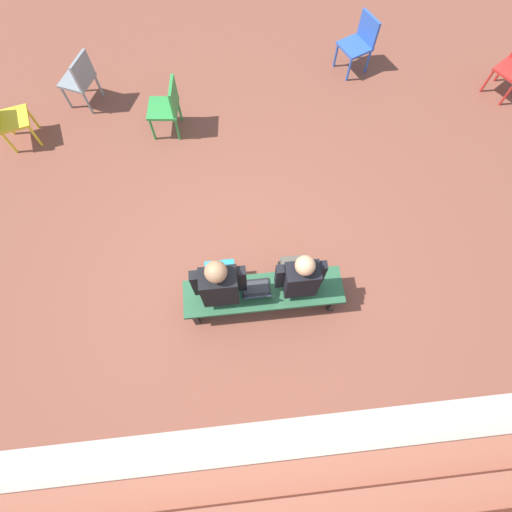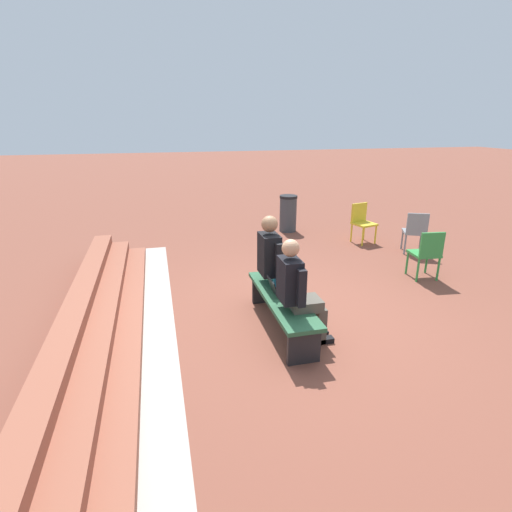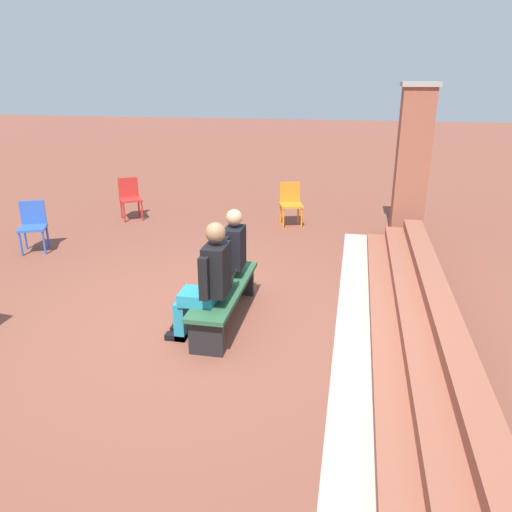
{
  "view_description": "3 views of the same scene",
  "coord_description": "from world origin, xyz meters",
  "px_view_note": "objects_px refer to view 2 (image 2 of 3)",
  "views": [
    {
      "loc": [
        -0.01,
        1.61,
        4.69
      ],
      "look_at": [
        -0.2,
        -0.19,
        0.59
      ],
      "focal_mm": 28.0,
      "sensor_mm": 36.0,
      "label": 1
    },
    {
      "loc": [
        -4.59,
        1.61,
        2.54
      ],
      "look_at": [
        0.16,
        0.42,
        0.87
      ],
      "focal_mm": 28.0,
      "sensor_mm": 36.0,
      "label": 2
    },
    {
      "loc": [
        5.02,
        1.61,
        2.81
      ],
      "look_at": [
        -0.81,
        0.45,
        0.66
      ],
      "focal_mm": 35.0,
      "sensor_mm": 36.0,
      "label": 3
    }
  ],
  "objects_px": {
    "bench": "(282,303)",
    "litter_bin": "(288,213)",
    "person_adult": "(277,262)",
    "laptop": "(279,290)",
    "plastic_chair_far_right": "(362,220)",
    "plastic_chair_foreground": "(427,252)",
    "plastic_chair_by_pillar": "(415,230)",
    "person_student": "(298,289)"
  },
  "relations": [
    {
      "from": "laptop",
      "to": "plastic_chair_foreground",
      "type": "bearing_deg",
      "value": -71.7
    },
    {
      "from": "bench",
      "to": "plastic_chair_far_right",
      "type": "height_order",
      "value": "plastic_chair_far_right"
    },
    {
      "from": "person_student",
      "to": "plastic_chair_foreground",
      "type": "relative_size",
      "value": 1.55
    },
    {
      "from": "person_student",
      "to": "plastic_chair_by_pillar",
      "type": "relative_size",
      "value": 1.55
    },
    {
      "from": "person_adult",
      "to": "laptop",
      "type": "xyz_separation_m",
      "value": [
        -0.38,
        0.08,
        -0.23
      ]
    },
    {
      "from": "plastic_chair_far_right",
      "to": "plastic_chair_foreground",
      "type": "distance_m",
      "value": 2.22
    },
    {
      "from": "person_student",
      "to": "plastic_chair_far_right",
      "type": "height_order",
      "value": "person_student"
    },
    {
      "from": "plastic_chair_by_pillar",
      "to": "plastic_chair_foreground",
      "type": "bearing_deg",
      "value": 152.47
    },
    {
      "from": "plastic_chair_foreground",
      "to": "plastic_chair_by_pillar",
      "type": "height_order",
      "value": "same"
    },
    {
      "from": "plastic_chair_by_pillar",
      "to": "person_student",
      "type": "bearing_deg",
      "value": 127.81
    },
    {
      "from": "laptop",
      "to": "plastic_chair_by_pillar",
      "type": "xyz_separation_m",
      "value": [
        2.19,
        -3.5,
        -0.02
      ]
    },
    {
      "from": "plastic_chair_far_right",
      "to": "plastic_chair_foreground",
      "type": "relative_size",
      "value": 1.0
    },
    {
      "from": "bench",
      "to": "litter_bin",
      "type": "bearing_deg",
      "value": -19.37
    },
    {
      "from": "person_student",
      "to": "laptop",
      "type": "bearing_deg",
      "value": 9.45
    },
    {
      "from": "bench",
      "to": "plastic_chair_by_pillar",
      "type": "distance_m",
      "value": 4.16
    },
    {
      "from": "plastic_chair_by_pillar",
      "to": "plastic_chair_far_right",
      "type": "bearing_deg",
      "value": 33.22
    },
    {
      "from": "person_student",
      "to": "bench",
      "type": "bearing_deg",
      "value": 9.67
    },
    {
      "from": "laptop",
      "to": "plastic_chair_by_pillar",
      "type": "bearing_deg",
      "value": -57.94
    },
    {
      "from": "laptop",
      "to": "plastic_chair_far_right",
      "type": "height_order",
      "value": "plastic_chair_far_right"
    },
    {
      "from": "bench",
      "to": "plastic_chair_far_right",
      "type": "bearing_deg",
      "value": -41.22
    },
    {
      "from": "person_adult",
      "to": "plastic_chair_foreground",
      "type": "distance_m",
      "value": 2.83
    },
    {
      "from": "bench",
      "to": "person_adult",
      "type": "bearing_deg",
      "value": -8.53
    },
    {
      "from": "person_student",
      "to": "plastic_chair_by_pillar",
      "type": "bearing_deg",
      "value": -52.19
    },
    {
      "from": "person_adult",
      "to": "plastic_chair_by_pillar",
      "type": "distance_m",
      "value": 3.87
    },
    {
      "from": "person_student",
      "to": "laptop",
      "type": "height_order",
      "value": "person_student"
    },
    {
      "from": "person_adult",
      "to": "plastic_chair_far_right",
      "type": "distance_m",
      "value": 3.94
    },
    {
      "from": "bench",
      "to": "person_adult",
      "type": "relative_size",
      "value": 1.31
    },
    {
      "from": "person_adult",
      "to": "laptop",
      "type": "bearing_deg",
      "value": 167.93
    },
    {
      "from": "bench",
      "to": "person_adult",
      "type": "distance_m",
      "value": 0.6
    },
    {
      "from": "laptop",
      "to": "litter_bin",
      "type": "bearing_deg",
      "value": -19.84
    },
    {
      "from": "person_adult",
      "to": "plastic_chair_foreground",
      "type": "relative_size",
      "value": 1.64
    },
    {
      "from": "plastic_chair_far_right",
      "to": "plastic_chair_by_pillar",
      "type": "relative_size",
      "value": 1.0
    },
    {
      "from": "person_adult",
      "to": "person_student",
      "type": "bearing_deg",
      "value": 179.7
    },
    {
      "from": "plastic_chair_far_right",
      "to": "plastic_chair_by_pillar",
      "type": "bearing_deg",
      "value": -146.78
    },
    {
      "from": "plastic_chair_far_right",
      "to": "litter_bin",
      "type": "xyz_separation_m",
      "value": [
        1.25,
        1.26,
        -0.05
      ]
    },
    {
      "from": "person_student",
      "to": "person_adult",
      "type": "height_order",
      "value": "person_adult"
    },
    {
      "from": "litter_bin",
      "to": "laptop",
      "type": "bearing_deg",
      "value": 160.16
    },
    {
      "from": "bench",
      "to": "plastic_chair_foreground",
      "type": "relative_size",
      "value": 2.14
    },
    {
      "from": "person_adult",
      "to": "laptop",
      "type": "distance_m",
      "value": 0.45
    },
    {
      "from": "plastic_chair_far_right",
      "to": "plastic_chair_by_pillar",
      "type": "height_order",
      "value": "same"
    },
    {
      "from": "plastic_chair_foreground",
      "to": "plastic_chair_far_right",
      "type": "bearing_deg",
      "value": -0.31
    },
    {
      "from": "person_student",
      "to": "litter_bin",
      "type": "distance_m",
      "value": 5.12
    }
  ]
}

